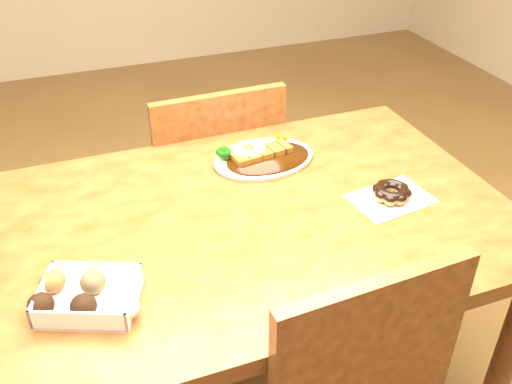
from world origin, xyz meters
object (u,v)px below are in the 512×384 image
object	(u,v)px
donut_box	(86,296)
pon_de_ring	(392,193)
table	(252,247)
chair_far	(211,189)
katsu_curry_plate	(262,156)

from	to	relation	value
donut_box	pon_de_ring	size ratio (longest dim) A/B	1.05
table	chair_far	distance (m)	0.56
donut_box	katsu_curry_plate	bearing A→B (deg)	37.56
chair_far	katsu_curry_plate	xyz separation A→B (m)	(0.06, -0.32, 0.29)
chair_far	katsu_curry_plate	distance (m)	0.43
pon_de_ring	donut_box	bearing A→B (deg)	-171.62
katsu_curry_plate	donut_box	world-z (taller)	katsu_curry_plate
katsu_curry_plate	chair_far	bearing A→B (deg)	100.19
chair_far	donut_box	distance (m)	0.88
chair_far	table	bearing A→B (deg)	83.32
chair_far	pon_de_ring	size ratio (longest dim) A/B	4.22
chair_far	pon_de_ring	xyz separation A→B (m)	(0.28, -0.60, 0.29)
chair_far	katsu_curry_plate	world-z (taller)	chair_far
table	chair_far	size ratio (longest dim) A/B	1.38
chair_far	donut_box	xyz separation A→B (m)	(-0.44, -0.70, 0.30)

